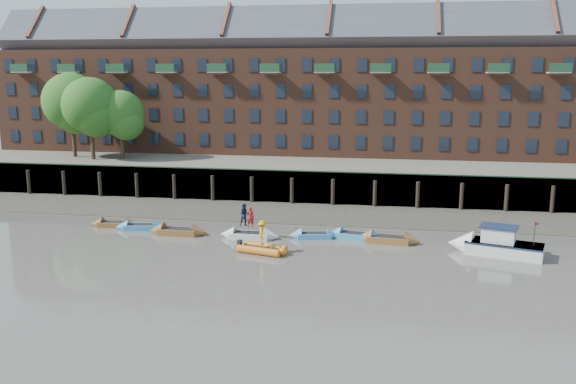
% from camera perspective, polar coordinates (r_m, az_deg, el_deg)
% --- Properties ---
extents(ground, '(220.00, 220.00, 0.00)m').
position_cam_1_polar(ground, '(38.54, -1.98, -8.21)').
color(ground, '#5D5952').
rests_on(ground, ground).
extents(foreshore, '(110.00, 8.00, 0.50)m').
position_cam_1_polar(foreshore, '(55.58, 1.77, -2.05)').
color(foreshore, '#3D382F').
rests_on(foreshore, ground).
extents(mud_band, '(110.00, 1.60, 0.10)m').
position_cam_1_polar(mud_band, '(52.31, 1.25, -2.91)').
color(mud_band, '#4C4336').
rests_on(mud_band, ground).
extents(river_wall, '(110.00, 1.23, 3.30)m').
position_cam_1_polar(river_wall, '(59.49, 2.36, 0.41)').
color(river_wall, '#2D2A26').
rests_on(river_wall, ground).
extents(bank_terrace, '(110.00, 28.00, 3.20)m').
position_cam_1_polar(bank_terrace, '(72.81, 3.74, 2.43)').
color(bank_terrace, '#5E594D').
rests_on(bank_terrace, ground).
extents(apartment_terrace, '(80.60, 15.56, 20.98)m').
position_cam_1_polar(apartment_terrace, '(72.91, 3.94, 11.30)').
color(apartment_terrace, brown).
rests_on(apartment_terrace, bank_terrace).
extents(tree_cluster, '(11.76, 7.74, 9.40)m').
position_cam_1_polar(tree_cluster, '(71.15, -18.15, 7.69)').
color(tree_cluster, '#3A281C').
rests_on(tree_cluster, bank_terrace).
extents(rowboat_0, '(4.17, 1.56, 1.18)m').
position_cam_1_polar(rowboat_0, '(53.11, -15.93, -2.90)').
color(rowboat_0, brown).
rests_on(rowboat_0, ground).
extents(rowboat_1, '(4.40, 2.01, 1.23)m').
position_cam_1_polar(rowboat_1, '(51.61, -13.56, -3.18)').
color(rowboat_1, '#418FC2').
rests_on(rowboat_1, ground).
extents(rowboat_2, '(4.87, 1.43, 1.41)m').
position_cam_1_polar(rowboat_2, '(49.43, -10.23, -3.65)').
color(rowboat_2, brown).
rests_on(rowboat_2, ground).
extents(rowboat_3, '(4.76, 1.47, 1.37)m').
position_cam_1_polar(rowboat_3, '(47.63, -3.61, -4.07)').
color(rowboat_3, silver).
rests_on(rowboat_3, ground).
extents(rowboat_4, '(4.19, 1.94, 1.17)m').
position_cam_1_polar(rowboat_4, '(47.71, 2.46, -4.07)').
color(rowboat_4, '#418FC2').
rests_on(rowboat_4, ground).
extents(rowboat_5, '(4.73, 2.06, 1.33)m').
position_cam_1_polar(rowboat_5, '(47.77, 6.35, -4.08)').
color(rowboat_5, '#418FC2').
rests_on(rowboat_5, ground).
extents(rowboat_6, '(5.04, 2.02, 1.42)m').
position_cam_1_polar(rowboat_6, '(47.04, 9.36, -4.39)').
color(rowboat_6, brown).
rests_on(rowboat_6, ground).
extents(rib_tender, '(3.72, 2.49, 0.63)m').
position_cam_1_polar(rib_tender, '(43.92, -2.28, -5.36)').
color(rib_tender, orange).
rests_on(rib_tender, ground).
extents(motor_launch, '(6.86, 3.88, 2.69)m').
position_cam_1_polar(motor_launch, '(45.89, 18.23, -4.66)').
color(motor_launch, silver).
rests_on(motor_launch, ground).
extents(person_rower_a, '(0.61, 0.42, 1.62)m').
position_cam_1_polar(person_rower_a, '(47.15, -3.54, -2.35)').
color(person_rower_a, maroon).
rests_on(person_rower_a, rowboat_3).
extents(person_rower_b, '(1.10, 1.01, 1.82)m').
position_cam_1_polar(person_rower_b, '(47.43, -4.07, -2.16)').
color(person_rower_b, '#19233F').
rests_on(person_rower_b, rowboat_3).
extents(person_rib_crew, '(0.97, 1.29, 1.78)m').
position_cam_1_polar(person_rib_crew, '(43.66, -2.41, -3.82)').
color(person_rib_crew, orange).
rests_on(person_rib_crew, rib_tender).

